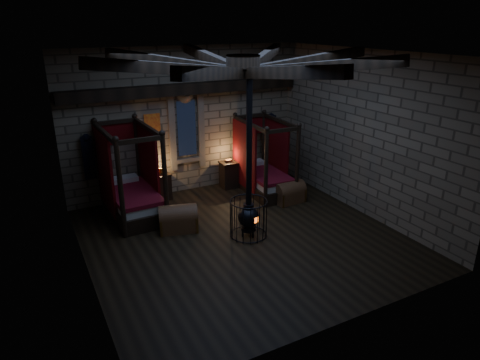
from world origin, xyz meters
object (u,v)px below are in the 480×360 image
trunk_left (178,219)px  trunk_right (289,193)px  bed_left (132,194)px  stove (249,214)px  bed_right (263,174)px

trunk_left → trunk_right: 3.38m
bed_left → trunk_left: bearing=-64.4°
trunk_left → trunk_right: bearing=18.7°
stove → trunk_left: bearing=122.3°
trunk_right → stove: (-2.00, -1.25, 0.30)m
stove → bed_left: bearing=110.2°
trunk_left → bed_right: bearing=37.0°
bed_left → stove: bearing=-51.5°
bed_left → bed_right: bed_left is taller
bed_right → stove: size_ratio=0.53×
bed_left → stove: stove is taller
trunk_right → bed_left: bearing=159.1°
bed_left → trunk_left: 1.64m
stove → trunk_right: bearing=11.8°
bed_left → stove: size_ratio=0.58×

